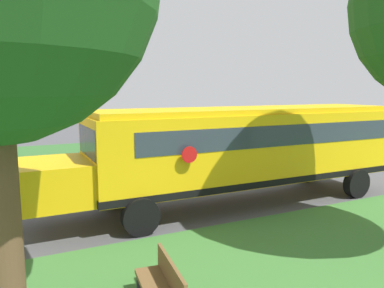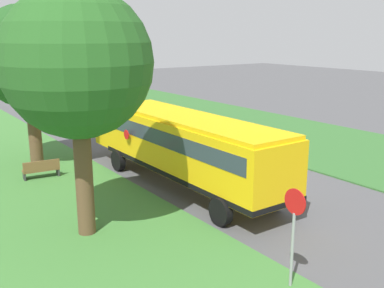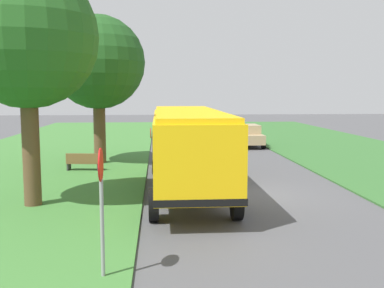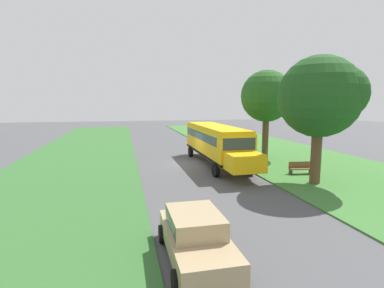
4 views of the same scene
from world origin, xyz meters
name	(u,v)px [view 1 (image 1 of 4)]	position (x,y,z in m)	size (l,w,h in m)	color
ground_plane	(223,184)	(0.00, 0.00, 0.00)	(120.00, 120.00, 0.00)	#4C4C4F
grass_far_side	(148,151)	(9.00, 0.00, 0.04)	(10.00, 80.00, 0.07)	#33662D
school_bus	(242,146)	(-2.34, 0.68, 1.92)	(2.84, 12.42, 3.16)	yellow
park_bench	(162,288)	(-7.07, 5.36, 0.47)	(1.65, 0.69, 0.92)	brown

